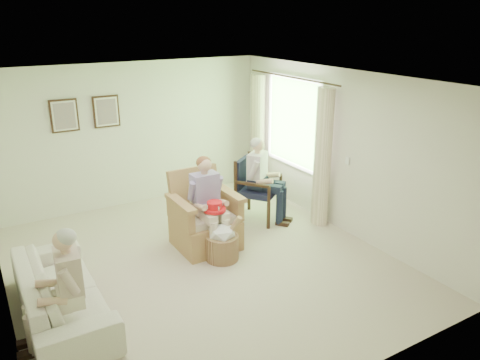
{
  "coord_description": "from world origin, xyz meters",
  "views": [
    {
      "loc": [
        -2.55,
        -5.37,
        3.37
      ],
      "look_at": [
        0.78,
        0.24,
        1.05
      ],
      "focal_mm": 35.0,
      "sensor_mm": 36.0,
      "label": 1
    }
  ],
  "objects_px": {
    "person_sofa": "(66,282)",
    "person_wicker": "(208,198)",
    "person_dark": "(261,174)",
    "hatbox": "(222,242)",
    "wood_armchair": "(256,185)",
    "sofa": "(61,292)",
    "red_hat": "(215,207)",
    "wicker_armchair": "(204,223)"
  },
  "relations": [
    {
      "from": "sofa",
      "to": "person_sofa",
      "type": "xyz_separation_m",
      "value": [
        -0.0,
        -0.54,
        0.42
      ]
    },
    {
      "from": "person_wicker",
      "to": "person_sofa",
      "type": "distance_m",
      "value": 2.51
    },
    {
      "from": "red_hat",
      "to": "hatbox",
      "type": "xyz_separation_m",
      "value": [
        0.02,
        -0.17,
        -0.48
      ]
    },
    {
      "from": "wicker_armchair",
      "to": "person_dark",
      "type": "height_order",
      "value": "person_dark"
    },
    {
      "from": "wicker_armchair",
      "to": "hatbox",
      "type": "distance_m",
      "value": 0.53
    },
    {
      "from": "sofa",
      "to": "hatbox",
      "type": "bearing_deg",
      "value": -84.25
    },
    {
      "from": "hatbox",
      "to": "person_wicker",
      "type": "bearing_deg",
      "value": 93.8
    },
    {
      "from": "person_dark",
      "to": "hatbox",
      "type": "relative_size",
      "value": 2.01
    },
    {
      "from": "person_wicker",
      "to": "red_hat",
      "type": "xyz_separation_m",
      "value": [
        0.0,
        -0.2,
        -0.08
      ]
    },
    {
      "from": "person_dark",
      "to": "hatbox",
      "type": "xyz_separation_m",
      "value": [
        -1.23,
        -0.86,
        -0.57
      ]
    },
    {
      "from": "wood_armchair",
      "to": "person_sofa",
      "type": "bearing_deg",
      "value": 170.47
    },
    {
      "from": "wood_armchair",
      "to": "person_wicker",
      "type": "relative_size",
      "value": 0.76
    },
    {
      "from": "person_wicker",
      "to": "hatbox",
      "type": "xyz_separation_m",
      "value": [
        0.02,
        -0.37,
        -0.56
      ]
    },
    {
      "from": "person_wicker",
      "to": "wicker_armchair",
      "type": "bearing_deg",
      "value": 89.55
    },
    {
      "from": "wicker_armchair",
      "to": "person_dark",
      "type": "bearing_deg",
      "value": 14.73
    },
    {
      "from": "person_dark",
      "to": "red_hat",
      "type": "height_order",
      "value": "person_dark"
    },
    {
      "from": "red_hat",
      "to": "wood_armchair",
      "type": "bearing_deg",
      "value": 34.79
    },
    {
      "from": "wood_armchair",
      "to": "sofa",
      "type": "xyz_separation_m",
      "value": [
        -3.49,
        -1.27,
        -0.27
      ]
    },
    {
      "from": "wood_armchair",
      "to": "person_sofa",
      "type": "height_order",
      "value": "person_sofa"
    },
    {
      "from": "person_dark",
      "to": "person_sofa",
      "type": "xyz_separation_m",
      "value": [
        -3.49,
        -1.64,
        -0.11
      ]
    },
    {
      "from": "person_dark",
      "to": "wood_armchair",
      "type": "bearing_deg",
      "value": 53.04
    },
    {
      "from": "hatbox",
      "to": "person_dark",
      "type": "bearing_deg",
      "value": 35.14
    },
    {
      "from": "wood_armchair",
      "to": "person_dark",
      "type": "bearing_deg",
      "value": -126.96
    },
    {
      "from": "sofa",
      "to": "person_dark",
      "type": "bearing_deg",
      "value": -72.62
    },
    {
      "from": "wood_armchair",
      "to": "hatbox",
      "type": "height_order",
      "value": "wood_armchair"
    },
    {
      "from": "person_sofa",
      "to": "person_wicker",
      "type": "bearing_deg",
      "value": 121.77
    },
    {
      "from": "person_wicker",
      "to": "sofa",
      "type": "bearing_deg",
      "value": -165.44
    },
    {
      "from": "red_hat",
      "to": "hatbox",
      "type": "relative_size",
      "value": 0.45
    },
    {
      "from": "red_hat",
      "to": "hatbox",
      "type": "height_order",
      "value": "red_hat"
    },
    {
      "from": "person_sofa",
      "to": "red_hat",
      "type": "relative_size",
      "value": 4.04
    },
    {
      "from": "wood_armchair",
      "to": "sofa",
      "type": "relative_size",
      "value": 0.49
    },
    {
      "from": "wicker_armchair",
      "to": "person_wicker",
      "type": "distance_m",
      "value": 0.49
    },
    {
      "from": "person_sofa",
      "to": "hatbox",
      "type": "height_order",
      "value": "person_sofa"
    },
    {
      "from": "person_dark",
      "to": "person_sofa",
      "type": "bearing_deg",
      "value": 168.15
    },
    {
      "from": "sofa",
      "to": "person_wicker",
      "type": "bearing_deg",
      "value": -75.0
    },
    {
      "from": "hatbox",
      "to": "sofa",
      "type": "bearing_deg",
      "value": -174.25
    },
    {
      "from": "sofa",
      "to": "red_hat",
      "type": "height_order",
      "value": "red_hat"
    },
    {
      "from": "sofa",
      "to": "person_sofa",
      "type": "relative_size",
      "value": 1.69
    },
    {
      "from": "wood_armchair",
      "to": "person_wicker",
      "type": "xyz_separation_m",
      "value": [
        -1.25,
        -0.67,
        0.25
      ]
    },
    {
      "from": "person_wicker",
      "to": "person_sofa",
      "type": "relative_size",
      "value": 1.1
    },
    {
      "from": "wicker_armchair",
      "to": "sofa",
      "type": "bearing_deg",
      "value": -161.86
    },
    {
      "from": "person_sofa",
      "to": "sofa",
      "type": "bearing_deg",
      "value": -175.3
    }
  ]
}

